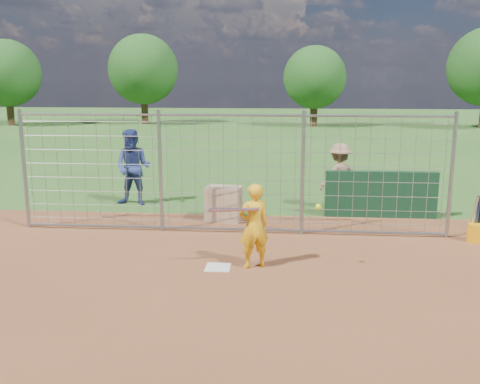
# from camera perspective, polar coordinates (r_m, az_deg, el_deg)

# --- Properties ---
(ground) EXTENTS (100.00, 100.00, 0.00)m
(ground) POSITION_cam_1_polar(r_m,az_deg,el_deg) (9.61, -2.21, -7.69)
(ground) COLOR #2D591E
(ground) RESTS_ON ground
(infield_dirt) EXTENTS (18.00, 18.00, 0.00)m
(infield_dirt) POSITION_cam_1_polar(r_m,az_deg,el_deg) (6.89, -5.42, -16.05)
(infield_dirt) COLOR brown
(infield_dirt) RESTS_ON ground
(home_plate) EXTENTS (0.43, 0.43, 0.02)m
(home_plate) POSITION_cam_1_polar(r_m,az_deg,el_deg) (9.42, -2.36, -8.04)
(home_plate) COLOR silver
(home_plate) RESTS_ON ground
(dugout_wall) EXTENTS (2.60, 0.20, 1.10)m
(dugout_wall) POSITION_cam_1_polar(r_m,az_deg,el_deg) (13.06, 14.77, -0.26)
(dugout_wall) COLOR #11381E
(dugout_wall) RESTS_ON ground
(batter) EXTENTS (0.65, 0.55, 1.50)m
(batter) POSITION_cam_1_polar(r_m,az_deg,el_deg) (9.23, 1.48, -3.64)
(batter) COLOR #EFAB14
(batter) RESTS_ON ground
(bystander_a) EXTENTS (1.04, 0.85, 1.97)m
(bystander_a) POSITION_cam_1_polar(r_m,az_deg,el_deg) (14.07, -11.32, 2.58)
(bystander_a) COLOR navy
(bystander_a) RESTS_ON ground
(bystander_c) EXTENTS (1.25, 1.10, 1.67)m
(bystander_c) POSITION_cam_1_polar(r_m,az_deg,el_deg) (13.57, 10.53, 1.63)
(bystander_c) COLOR #936E50
(bystander_c) RESTS_ON ground
(equipment_bin) EXTENTS (0.86, 0.65, 0.80)m
(equipment_bin) POSITION_cam_1_polar(r_m,az_deg,el_deg) (12.36, -1.74, -1.26)
(equipment_bin) COLOR tan
(equipment_bin) RESTS_ON ground
(equipment_in_play) EXTENTS (1.89, 0.23, 0.16)m
(equipment_in_play) POSITION_cam_1_polar(r_m,az_deg,el_deg) (8.97, 1.50, -1.83)
(equipment_in_play) COLOR silver
(equipment_in_play) RESTS_ON ground
(bucket_with_bats) EXTENTS (0.34, 0.38, 0.97)m
(bucket_with_bats) POSITION_cam_1_polar(r_m,az_deg,el_deg) (11.79, 23.87, -3.74)
(bucket_with_bats) COLOR orange
(bucket_with_bats) RESTS_ON ground
(backstop_fence) EXTENTS (9.08, 0.08, 2.60)m
(backstop_fence) POSITION_cam_1_polar(r_m,az_deg,el_deg) (11.21, -1.00, 1.85)
(backstop_fence) COLOR gray
(backstop_fence) RESTS_ON ground
(tree_line) EXTENTS (44.66, 6.72, 6.48)m
(tree_line) POSITION_cam_1_polar(r_m,az_deg,el_deg) (37.16, 8.19, 12.66)
(tree_line) COLOR #3F2B19
(tree_line) RESTS_ON ground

